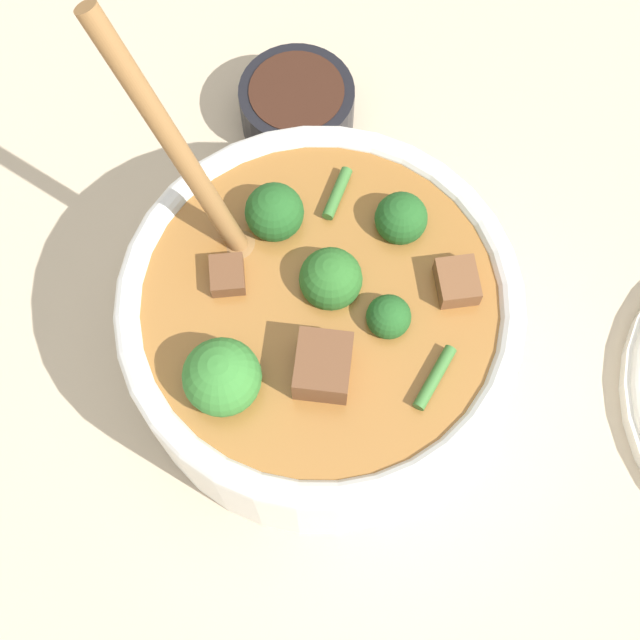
# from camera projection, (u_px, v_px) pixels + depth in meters

# --- Properties ---
(ground_plane) EXTENTS (4.00, 4.00, 0.00)m
(ground_plane) POSITION_uv_depth(u_px,v_px,m) (320.00, 354.00, 0.60)
(ground_plane) COLOR #C6B293
(stew_bowl) EXTENTS (0.24, 0.26, 0.25)m
(stew_bowl) POSITION_uv_depth(u_px,v_px,m) (319.00, 323.00, 0.55)
(stew_bowl) COLOR white
(stew_bowl) RESTS_ON ground_plane
(condiment_bowl) EXTENTS (0.08, 0.08, 0.04)m
(condiment_bowl) POSITION_uv_depth(u_px,v_px,m) (297.00, 105.00, 0.65)
(condiment_bowl) COLOR black
(condiment_bowl) RESTS_ON ground_plane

